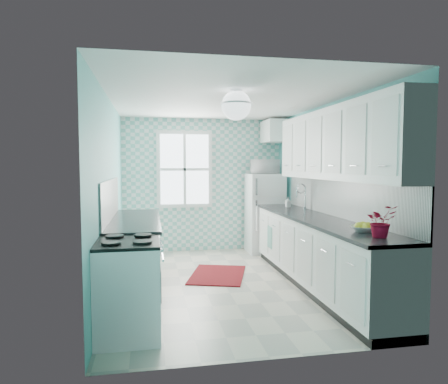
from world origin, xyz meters
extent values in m
cube|color=beige|center=(0.00, 0.00, -0.01)|extent=(3.00, 4.40, 0.02)
cube|color=white|center=(0.00, 0.00, 2.51)|extent=(3.00, 4.40, 0.02)
cube|color=#61C1BE|center=(0.00, 2.21, 1.25)|extent=(3.00, 0.02, 2.50)
cube|color=#61C1BE|center=(0.00, -2.21, 1.25)|extent=(3.00, 0.02, 2.50)
cube|color=#61C1BE|center=(-1.51, 0.00, 1.25)|extent=(0.02, 4.40, 2.50)
cube|color=#61C1BE|center=(1.51, 0.00, 1.25)|extent=(0.02, 4.40, 2.50)
cube|color=#73BEB3|center=(0.00, 2.19, 1.25)|extent=(3.00, 0.01, 2.50)
cube|color=white|center=(-0.35, 2.17, 1.55)|extent=(1.04, 0.05, 1.44)
cube|color=white|center=(-0.35, 2.15, 1.55)|extent=(0.90, 0.02, 1.30)
cube|color=white|center=(1.49, -0.40, 1.20)|extent=(0.02, 3.60, 0.51)
cube|color=white|center=(-1.49, -0.07, 1.20)|extent=(0.02, 2.15, 0.51)
cube|color=white|center=(1.33, -0.60, 1.90)|extent=(0.33, 3.20, 0.90)
cube|color=white|center=(1.30, 1.83, 2.25)|extent=(0.40, 0.74, 0.40)
cylinder|color=silver|center=(0.00, -0.80, 2.48)|extent=(0.14, 0.14, 0.04)
cylinder|color=silver|center=(0.00, -0.80, 2.41)|extent=(0.02, 0.02, 0.12)
sphere|color=white|center=(0.00, -0.80, 2.32)|extent=(0.34, 0.34, 0.34)
cube|color=white|center=(1.20, -0.40, 0.45)|extent=(0.60, 3.60, 0.90)
cube|color=black|center=(1.19, -0.40, 0.92)|extent=(0.63, 3.60, 0.04)
cube|color=white|center=(-1.20, -0.07, 0.45)|extent=(0.60, 2.15, 0.90)
cube|color=black|center=(-1.19, -0.07, 0.92)|extent=(0.63, 2.15, 0.04)
cube|color=white|center=(1.11, 1.81, 0.73)|extent=(0.64, 0.60, 1.47)
cube|color=silver|center=(1.11, 1.50, 1.07)|extent=(0.63, 0.01, 0.02)
cube|color=silver|center=(0.86, 1.48, 1.25)|extent=(0.03, 0.03, 0.30)
cube|color=silver|center=(0.86, 1.48, 0.73)|extent=(0.03, 0.03, 0.54)
cube|color=white|center=(-1.20, -1.46, 0.46)|extent=(0.59, 0.75, 0.89)
cube|color=black|center=(-1.20, -1.46, 0.90)|extent=(0.59, 0.75, 0.03)
cube|color=black|center=(-0.90, -1.46, 0.51)|extent=(0.01, 0.49, 0.30)
cube|color=silver|center=(1.20, 0.55, 0.92)|extent=(0.56, 0.47, 0.12)
cylinder|color=silver|center=(1.40, 0.55, 1.12)|extent=(0.02, 0.02, 0.30)
torus|color=silver|center=(1.32, 0.55, 1.31)|extent=(0.16, 0.02, 0.16)
cube|color=maroon|center=(-0.02, 0.40, 0.01)|extent=(1.04, 1.26, 0.02)
cube|color=#5B9A99|center=(0.89, 0.74, 0.48)|extent=(0.09, 0.22, 0.35)
imported|color=silver|center=(1.20, -1.55, 0.97)|extent=(0.32, 0.32, 0.07)
imported|color=#A6122A|center=(1.20, -1.86, 1.10)|extent=(0.30, 0.27, 0.32)
imported|color=#8BAEB9|center=(1.25, 0.92, 1.02)|extent=(0.08, 0.08, 0.16)
imported|color=white|center=(1.11, 1.81, 1.60)|extent=(0.49, 0.33, 0.27)
camera|label=1|loc=(-0.98, -5.33, 1.65)|focal=32.00mm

